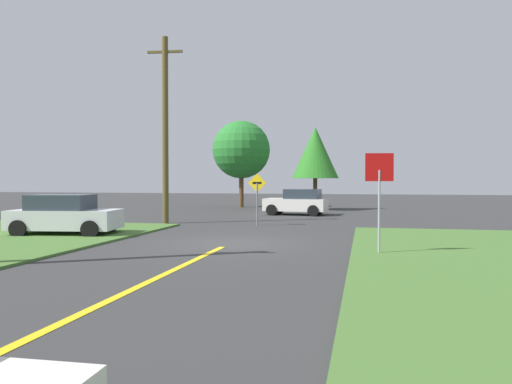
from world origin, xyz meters
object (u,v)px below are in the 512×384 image
at_px(stop_sign, 379,183).
at_px(direction_sign, 257,193).
at_px(parked_car_near_building, 64,215).
at_px(utility_pole_mid, 165,128).
at_px(car_approaching_junction, 297,202).
at_px(oak_tree_left, 315,153).
at_px(pine_tree_center, 241,150).

relative_size(stop_sign, direction_sign, 1.19).
xyz_separation_m(stop_sign, parked_car_near_building, (-12.07, 2.68, -1.33)).
bearing_deg(utility_pole_mid, stop_sign, -39.96).
xyz_separation_m(car_approaching_junction, utility_pole_mid, (-5.72, -7.42, 4.00)).
distance_m(stop_sign, utility_pole_mid, 13.63).
distance_m(oak_tree_left, pine_tree_center, 6.54).
xyz_separation_m(utility_pole_mid, pine_tree_center, (0.18, 15.08, -0.20)).
distance_m(parked_car_near_building, pine_tree_center, 21.43).
xyz_separation_m(direction_sign, oak_tree_left, (1.53, 12.97, 2.61)).
relative_size(parked_car_near_building, oak_tree_left, 0.72).
height_order(stop_sign, pine_tree_center, pine_tree_center).
distance_m(utility_pole_mid, pine_tree_center, 15.09).
xyz_separation_m(car_approaching_junction, oak_tree_left, (0.58, 5.39, 3.37)).
height_order(car_approaching_junction, parked_car_near_building, same).
bearing_deg(pine_tree_center, oak_tree_left, -20.33).
bearing_deg(oak_tree_left, utility_pole_mid, -116.17).
height_order(car_approaching_junction, oak_tree_left, oak_tree_left).
bearing_deg(pine_tree_center, utility_pole_mid, -90.67).
bearing_deg(car_approaching_junction, utility_pole_mid, 58.41).
bearing_deg(parked_car_near_building, oak_tree_left, 58.37).
bearing_deg(utility_pole_mid, oak_tree_left, 63.83).
height_order(utility_pole_mid, pine_tree_center, utility_pole_mid).
height_order(parked_car_near_building, oak_tree_left, oak_tree_left).
xyz_separation_m(parked_car_near_building, utility_pole_mid, (1.83, 5.91, 4.00)).
height_order(car_approaching_junction, direction_sign, direction_sign).
bearing_deg(stop_sign, utility_pole_mid, -49.32).
height_order(car_approaching_junction, pine_tree_center, pine_tree_center).
relative_size(parked_car_near_building, direction_sign, 1.74).
relative_size(parked_car_near_building, utility_pole_mid, 0.47).
distance_m(direction_sign, pine_tree_center, 16.21).
xyz_separation_m(stop_sign, direction_sign, (-5.48, 8.43, -0.57)).
bearing_deg(parked_car_near_building, direction_sign, 32.90).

